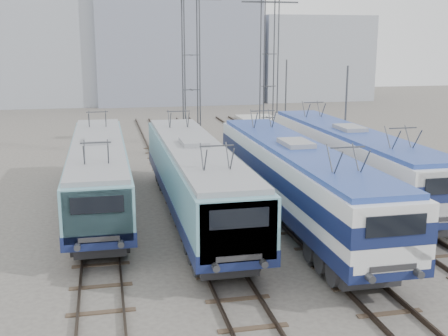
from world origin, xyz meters
TOP-DOWN VIEW (x-y plane):
  - ground at (0.00, 0.00)m, footprint 160.00×160.00m
  - platform at (10.20, 8.00)m, footprint 4.00×70.00m
  - locomotive_far_left at (-6.75, 9.31)m, footprint 2.75×17.36m
  - locomotive_center_left at (-2.25, 6.74)m, footprint 2.88×18.19m
  - locomotive_center_right at (2.25, 5.10)m, footprint 2.94×18.60m
  - locomotive_far_right at (6.75, 9.11)m, footprint 2.91×18.42m
  - catenary_tower_west at (0.00, 22.00)m, footprint 4.50×1.20m
  - catenary_tower_east at (6.50, 24.00)m, footprint 4.50×1.20m
  - mast_mid at (8.60, 14.00)m, footprint 0.12×0.12m
  - mast_rear at (8.60, 26.00)m, footprint 0.12×0.12m
  - building_west at (-14.00, 62.00)m, footprint 18.00×12.00m
  - building_center at (4.00, 62.00)m, footprint 22.00×14.00m
  - building_east at (24.00, 62.00)m, footprint 16.00×12.00m

SIDE VIEW (x-z plane):
  - ground at x=0.00m, z-range 0.00..0.00m
  - platform at x=10.20m, z-range 0.00..0.30m
  - locomotive_far_left at x=-6.75m, z-range 0.54..3.80m
  - locomotive_center_left at x=-2.25m, z-range 0.55..3.98m
  - locomotive_far_right at x=6.75m, z-range 0.62..4.08m
  - locomotive_center_right at x=2.25m, z-range 0.62..4.12m
  - mast_mid at x=8.60m, z-range 0.00..7.00m
  - mast_rear at x=8.60m, z-range 0.00..7.00m
  - building_east at x=24.00m, z-range 0.00..12.00m
  - catenary_tower_west at x=0.00m, z-range 0.64..12.64m
  - catenary_tower_east at x=6.50m, z-range 0.64..12.64m
  - building_west at x=-14.00m, z-range 0.00..14.00m
  - building_center at x=4.00m, z-range 0.00..18.00m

